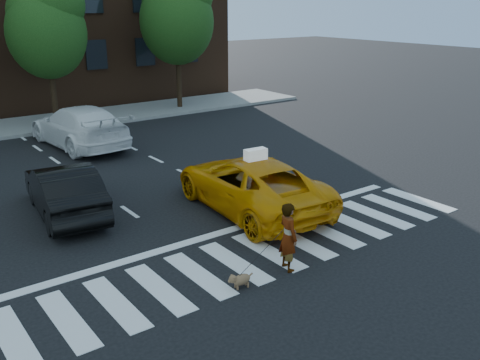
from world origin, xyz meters
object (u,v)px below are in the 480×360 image
Objects in this scene: black_sedan at (64,190)px; woman at (288,237)px; white_suv at (79,126)px; tree_mid at (46,23)px; taxi at (251,184)px; dog at (240,280)px; tree_right at (177,12)px.

woman reaches higher than black_sedan.
white_suv is 3.65× the size of woman.
woman is at bearing -92.39° from tree_mid.
taxi is 9.47× the size of dog.
dog is at bearing 110.70° from black_sedan.
white_suv is (-7.53, -4.52, -4.41)m from tree_right.
tree_right is 4.77× the size of woman.
dog is at bearing -116.91° from tree_right.
taxi is (0.87, -14.50, -4.07)m from tree_mid.
white_suv is at bearing -77.35° from taxi.
black_sedan reaches higher than dog.
black_sedan is at bearing -27.41° from taxi.
tree_mid is at bearing -100.36° from white_suv.
black_sedan is 6.53m from dog.
black_sedan is at bearing -107.39° from tree_mid.
white_suv is 9.97× the size of dog.
taxi is 4.64m from dog.
woman is at bearing 85.43° from white_suv.
black_sedan is 2.76× the size of woman.
woman reaches higher than dog.
tree_mid is at bearing -100.19° from black_sedan.
white_suv reaches higher than taxi.
tree_right is at bearing -125.21° from black_sedan.
black_sedan is at bearing 62.78° from white_suv.
black_sedan is at bearing -132.41° from tree_right.
white_suv reaches higher than black_sedan.
white_suv is at bearing -149.05° from tree_right.
white_suv is (3.12, 7.15, 0.12)m from black_sedan.
tree_mid is at bearing 94.13° from dog.
tree_right is (7.00, -0.00, 0.41)m from tree_mid.
black_sedan is 0.76× the size of white_suv.
taxi is at bearing 94.34° from white_suv.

